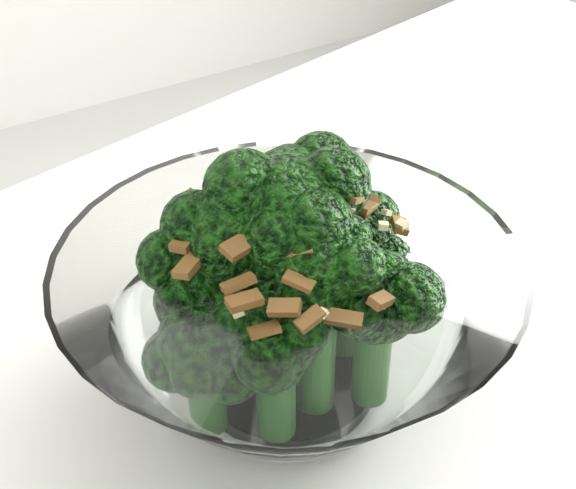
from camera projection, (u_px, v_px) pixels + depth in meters
broccoli_dish at (287, 309)px, 0.48m from camera, size 0.25×0.25×0.15m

